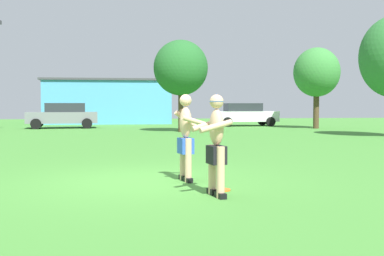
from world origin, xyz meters
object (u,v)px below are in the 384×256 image
(frisbee, at_px, (222,190))
(tree_behind_players, at_px, (181,68))
(player_with_cap, at_px, (216,141))
(car_white_near_post, at_px, (245,114))
(player_in_blue, at_px, (186,136))
(tree_left_field, at_px, (317,73))
(car_gray_mid_lot, at_px, (63,115))

(frisbee, xyz_separation_m, tree_behind_players, (1.13, 17.20, 3.44))
(player_with_cap, xyz_separation_m, tree_behind_players, (1.32, 17.67, 2.56))
(car_white_near_post, bearing_deg, frisbee, -104.92)
(tree_behind_players, bearing_deg, car_white_near_post, 50.98)
(player_in_blue, bearing_deg, car_white_near_post, 73.22)
(player_in_blue, distance_m, tree_behind_players, 16.41)
(frisbee, relative_size, tree_left_field, 0.06)
(player_in_blue, relative_size, frisbee, 5.88)
(player_with_cap, xyz_separation_m, car_white_near_post, (6.48, 24.02, -0.07))
(car_white_near_post, height_order, car_gray_mid_lot, same)
(frisbee, distance_m, tree_left_field, 22.24)
(player_in_blue, distance_m, frisbee, 1.47)
(car_white_near_post, bearing_deg, tree_left_field, -47.79)
(tree_left_field, distance_m, tree_behind_players, 9.04)
(player_in_blue, relative_size, car_gray_mid_lot, 0.37)
(player_with_cap, distance_m, tree_behind_players, 17.90)
(player_in_blue, height_order, car_gray_mid_lot, player_in_blue)
(car_white_near_post, relative_size, tree_left_field, 0.87)
(player_with_cap, xyz_separation_m, tree_left_field, (10.03, 20.11, 2.56))
(player_with_cap, height_order, tree_behind_players, tree_behind_players)
(player_in_blue, distance_m, car_white_near_post, 23.49)
(player_in_blue, relative_size, car_white_near_post, 0.38)
(player_in_blue, xyz_separation_m, car_white_near_post, (6.78, 22.49, -0.06))
(frisbee, height_order, tree_behind_players, tree_behind_players)
(car_gray_mid_lot, height_order, tree_left_field, tree_left_field)
(frisbee, height_order, car_white_near_post, car_white_near_post)
(car_gray_mid_lot, bearing_deg, player_in_blue, -75.88)
(tree_left_field, bearing_deg, tree_behind_players, -164.32)
(car_gray_mid_lot, relative_size, tree_left_field, 0.89)
(car_white_near_post, xyz_separation_m, car_gray_mid_lot, (-12.09, -1.39, 0.00))
(tree_behind_players, bearing_deg, player_with_cap, -94.28)
(player_with_cap, xyz_separation_m, player_in_blue, (-0.30, 1.54, -0.02))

